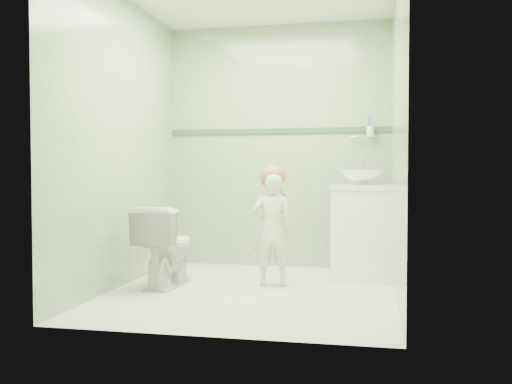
# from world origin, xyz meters

# --- Properties ---
(ground) EXTENTS (2.50, 2.50, 0.00)m
(ground) POSITION_xyz_m (0.00, 0.00, 0.00)
(ground) COLOR silver
(ground) RESTS_ON ground
(room_shell) EXTENTS (2.50, 2.54, 2.40)m
(room_shell) POSITION_xyz_m (0.00, 0.00, 1.20)
(room_shell) COLOR #78A474
(room_shell) RESTS_ON ground
(trim_stripe) EXTENTS (2.20, 0.02, 0.05)m
(trim_stripe) POSITION_xyz_m (0.00, 1.24, 1.35)
(trim_stripe) COLOR #32553D
(trim_stripe) RESTS_ON room_shell
(vanity) EXTENTS (0.52, 0.50, 0.80)m
(vanity) POSITION_xyz_m (0.84, 0.70, 0.40)
(vanity) COLOR white
(vanity) RESTS_ON ground
(counter) EXTENTS (0.54, 0.52, 0.04)m
(counter) POSITION_xyz_m (0.84, 0.70, 0.81)
(counter) COLOR white
(counter) RESTS_ON vanity
(basin) EXTENTS (0.37, 0.37, 0.13)m
(basin) POSITION_xyz_m (0.84, 0.70, 0.89)
(basin) COLOR white
(basin) RESTS_ON counter
(faucet) EXTENTS (0.03, 0.13, 0.18)m
(faucet) POSITION_xyz_m (0.84, 0.89, 0.97)
(faucet) COLOR silver
(faucet) RESTS_ON counter
(cup_holder) EXTENTS (0.26, 0.07, 0.21)m
(cup_holder) POSITION_xyz_m (0.89, 1.18, 1.33)
(cup_holder) COLOR silver
(cup_holder) RESTS_ON room_shell
(toilet) EXTENTS (0.41, 0.67, 0.67)m
(toilet) POSITION_xyz_m (-0.74, 0.08, 0.33)
(toilet) COLOR white
(toilet) RESTS_ON ground
(toddler) EXTENTS (0.37, 0.28, 0.93)m
(toddler) POSITION_xyz_m (0.11, 0.26, 0.47)
(toddler) COLOR beige
(toddler) RESTS_ON ground
(hair_cap) EXTENTS (0.21, 0.21, 0.21)m
(hair_cap) POSITION_xyz_m (0.11, 0.28, 0.90)
(hair_cap) COLOR #A26234
(hair_cap) RESTS_ON toddler
(teal_toothbrush) EXTENTS (0.11, 0.14, 0.08)m
(teal_toothbrush) POSITION_xyz_m (0.21, 0.15, 0.78)
(teal_toothbrush) COLOR #0E9A92
(teal_toothbrush) RESTS_ON toddler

